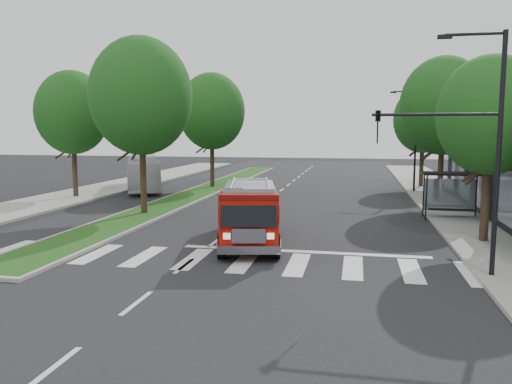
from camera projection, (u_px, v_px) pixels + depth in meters
ground at (215, 242)px, 21.95m from camera, size 140.00×140.00×0.00m
sidewalk_right at (468, 213)px, 29.21m from camera, size 5.00×80.00×0.15m
sidewalk_left at (54, 201)px, 34.53m from camera, size 5.00×80.00×0.15m
median at (206, 190)px, 40.63m from camera, size 3.00×50.00×0.15m
bus_shelter at (452, 183)px, 27.42m from camera, size 3.20×1.60×2.61m
tree_right_near at (490, 116)px, 20.96m from camera, size 4.40×4.40×8.05m
tree_right_mid at (443, 106)px, 32.52m from camera, size 5.60×5.60×9.72m
tree_right_far at (423, 119)px, 42.32m from camera, size 5.00×5.00×8.73m
tree_median_near at (141, 96)px, 28.14m from camera, size 5.80×5.80×10.16m
tree_median_far at (212, 111)px, 41.80m from camera, size 5.60×5.60×9.72m
tree_left_mid at (72, 113)px, 35.63m from camera, size 5.20×5.20×9.16m
streetlight_right_near at (470, 137)px, 16.09m from camera, size 4.08×0.22×8.00m
streetlight_right_far at (414, 136)px, 38.82m from camera, size 2.11×0.20×8.00m
fire_engine at (250, 213)px, 21.94m from camera, size 3.79×8.02×2.67m
city_bus at (144, 173)px, 41.15m from camera, size 6.45×10.28×2.85m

